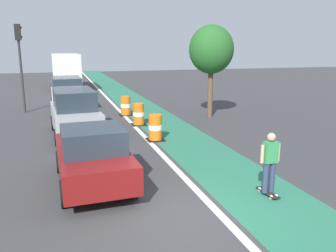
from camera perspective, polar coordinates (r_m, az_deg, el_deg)
name	(u,v)px	position (r m, az deg, el deg)	size (l,w,h in m)	color
ground_plane	(180,215)	(8.33, 1.92, -14.38)	(100.00, 100.00, 0.00)	#38383A
bike_lane_strip	(151,115)	(19.97, -2.87, 1.85)	(2.50, 80.00, 0.01)	#286B51
lane_divider_stripe	(125,116)	(19.66, -7.11, 1.59)	(0.20, 80.00, 0.01)	silver
skateboarder_on_lane	(270,162)	(9.38, 16.44, -5.71)	(0.57, 0.81, 1.69)	black
parked_sedan_nearest	(93,156)	(9.94, -12.31, -4.90)	(2.04, 4.17, 1.70)	maroon
parked_suv_second	(75,112)	(15.65, -15.14, 2.19)	(2.12, 4.70, 2.04)	#9EA0A5
parked_suv_third	(67,94)	(22.16, -16.26, 5.15)	(2.01, 4.65, 2.04)	silver
traffic_barrel_front	(155,128)	(14.42, -2.10, -0.30)	(0.73, 0.73, 1.09)	orange
traffic_barrel_mid	(139,115)	(17.33, -4.88, 1.90)	(0.73, 0.73, 1.09)	orange
traffic_barrel_back	(126,106)	(19.94, -6.99, 3.29)	(0.73, 0.73, 1.09)	orange
delivery_truck_down_block	(66,69)	(33.61, -16.52, 8.99)	(2.48, 7.64, 3.23)	silver
traffic_light_corner	(20,53)	(22.13, -23.26, 11.03)	(0.41, 0.32, 5.10)	#2D2D2D
street_tree_sidewalk	(211,50)	(19.13, 7.16, 12.33)	(2.40, 2.40, 5.00)	brown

